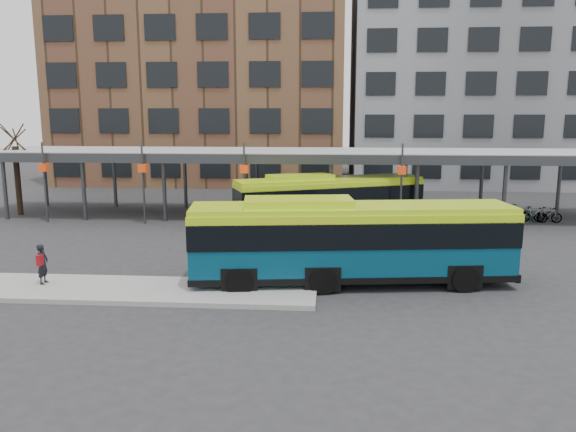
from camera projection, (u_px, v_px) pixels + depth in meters
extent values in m
plane|color=#28282B|center=(282.00, 272.00, 23.24)|extent=(120.00, 120.00, 0.00)
cube|color=gray|center=(127.00, 290.00, 20.68)|extent=(14.00, 3.00, 0.18)
cube|color=#999B9E|center=(299.00, 153.00, 35.25)|extent=(40.00, 6.00, 0.35)
cube|color=#383A3D|center=(296.00, 159.00, 32.34)|extent=(40.00, 0.15, 0.55)
cylinder|color=#383A3D|center=(5.00, 189.00, 34.49)|extent=(0.24, 0.24, 3.80)
cylinder|color=#383A3D|center=(45.00, 179.00, 39.39)|extent=(0.24, 0.24, 3.80)
cylinder|color=#383A3D|center=(84.00, 189.00, 34.13)|extent=(0.24, 0.24, 3.80)
cylinder|color=#383A3D|center=(115.00, 180.00, 39.03)|extent=(0.24, 0.24, 3.80)
cylinder|color=#383A3D|center=(164.00, 190.00, 33.77)|extent=(0.24, 0.24, 3.80)
cylinder|color=#383A3D|center=(185.00, 180.00, 38.67)|extent=(0.24, 0.24, 3.80)
cylinder|color=#383A3D|center=(247.00, 191.00, 33.40)|extent=(0.24, 0.24, 3.80)
cylinder|color=#383A3D|center=(257.00, 181.00, 38.31)|extent=(0.24, 0.24, 3.80)
cylinder|color=#383A3D|center=(331.00, 192.00, 33.04)|extent=(0.24, 0.24, 3.80)
cylinder|color=#383A3D|center=(331.00, 182.00, 37.95)|extent=(0.24, 0.24, 3.80)
cylinder|color=#383A3D|center=(416.00, 193.00, 32.68)|extent=(0.24, 0.24, 3.80)
cylinder|color=#383A3D|center=(405.00, 182.00, 37.58)|extent=(0.24, 0.24, 3.80)
cylinder|color=#383A3D|center=(504.00, 194.00, 32.32)|extent=(0.24, 0.24, 3.80)
cylinder|color=#383A3D|center=(481.00, 183.00, 37.22)|extent=(0.24, 0.24, 3.80)
cylinder|color=#383A3D|center=(559.00, 184.00, 36.86)|extent=(0.24, 0.24, 3.80)
cylinder|color=#383A3D|center=(45.00, 183.00, 33.40)|extent=(0.12, 0.12, 4.80)
cube|color=red|center=(44.00, 168.00, 33.23)|extent=(0.45, 0.45, 0.45)
cylinder|color=#383A3D|center=(143.00, 184.00, 32.96)|extent=(0.12, 0.12, 4.80)
cube|color=red|center=(143.00, 168.00, 32.80)|extent=(0.45, 0.45, 0.45)
cylinder|color=#383A3D|center=(244.00, 184.00, 32.53)|extent=(0.12, 0.12, 4.80)
cube|color=red|center=(244.00, 169.00, 32.36)|extent=(0.45, 0.45, 0.45)
cylinder|color=#383A3D|center=(401.00, 186.00, 31.88)|extent=(0.12, 0.12, 4.80)
cube|color=red|center=(402.00, 170.00, 31.71)|extent=(0.45, 0.45, 0.45)
cylinder|color=black|center=(18.00, 181.00, 35.90)|extent=(0.36, 0.36, 4.40)
cylinder|color=black|center=(16.00, 140.00, 35.42)|extent=(0.08, 1.63, 1.59)
cylinder|color=black|center=(15.00, 140.00, 35.53)|extent=(1.63, 0.13, 1.59)
cylinder|color=black|center=(13.00, 140.00, 35.43)|extent=(0.15, 1.63, 1.59)
cylinder|color=black|center=(13.00, 140.00, 35.33)|extent=(1.63, 0.10, 1.59)
cube|color=brown|center=(205.00, 64.00, 53.32)|extent=(26.00, 14.00, 22.00)
cube|color=slate|center=(484.00, 74.00, 51.63)|extent=(24.00, 14.00, 20.00)
cube|color=#073C56|center=(351.00, 243.00, 21.44)|extent=(12.35, 4.01, 2.53)
cube|color=black|center=(351.00, 230.00, 21.35)|extent=(12.41, 4.08, 0.96)
cube|color=#B0D716|center=(352.00, 208.00, 21.19)|extent=(12.34, 3.91, 0.20)
cube|color=#B0D716|center=(299.00, 203.00, 21.06)|extent=(4.24, 2.31, 0.35)
cube|color=black|center=(350.00, 272.00, 21.65)|extent=(12.42, 4.08, 0.24)
cylinder|color=black|center=(465.00, 279.00, 20.64)|extent=(1.04, 0.43, 1.01)
cylinder|color=black|center=(443.00, 261.00, 23.06)|extent=(1.04, 0.43, 1.01)
cylinder|color=black|center=(323.00, 281.00, 20.38)|extent=(1.04, 0.43, 1.01)
cylinder|color=black|center=(316.00, 263.00, 22.80)|extent=(1.04, 0.43, 1.01)
cylinder|color=black|center=(239.00, 282.00, 20.22)|extent=(1.04, 0.43, 1.01)
cylinder|color=black|center=(241.00, 264.00, 22.65)|extent=(1.04, 0.43, 1.01)
cube|color=#073C56|center=(330.00, 201.00, 32.63)|extent=(11.02, 6.31, 2.29)
cube|color=black|center=(330.00, 193.00, 32.55)|extent=(11.08, 6.37, 0.87)
cube|color=#B0D716|center=(330.00, 180.00, 32.41)|extent=(10.98, 6.22, 0.18)
cube|color=#B0D716|center=(300.00, 178.00, 31.81)|extent=(4.01, 2.92, 0.32)
cube|color=black|center=(329.00, 218.00, 32.82)|extent=(11.09, 6.38, 0.22)
cylinder|color=black|center=(394.00, 217.00, 32.90)|extent=(0.95, 0.60, 0.91)
cylinder|color=black|center=(377.00, 211.00, 34.98)|extent=(0.95, 0.60, 0.91)
cylinder|color=black|center=(319.00, 222.00, 31.44)|extent=(0.95, 0.60, 0.91)
cylinder|color=black|center=(305.00, 215.00, 33.52)|extent=(0.95, 0.60, 0.91)
cylinder|color=black|center=(272.00, 225.00, 30.59)|extent=(0.95, 0.60, 0.91)
cylinder|color=black|center=(261.00, 218.00, 32.68)|extent=(0.95, 0.60, 0.91)
imported|color=black|center=(43.00, 264.00, 21.03)|extent=(0.37, 0.55, 1.51)
cube|color=maroon|center=(40.00, 260.00, 20.81)|extent=(0.16, 0.28, 0.40)
imported|color=slate|center=(477.00, 215.00, 33.86)|extent=(1.70, 0.67, 0.88)
imported|color=slate|center=(488.00, 214.00, 33.94)|extent=(1.64, 0.80, 0.95)
imported|color=slate|center=(501.00, 214.00, 33.96)|extent=(1.67, 0.67, 0.86)
imported|color=slate|center=(509.00, 212.00, 34.26)|extent=(1.82, 0.97, 1.05)
imported|color=slate|center=(520.00, 213.00, 34.27)|extent=(1.74, 0.85, 0.87)
imported|color=slate|center=(534.00, 215.00, 33.67)|extent=(1.66, 0.85, 0.96)
imported|color=slate|center=(544.00, 215.00, 33.81)|extent=(1.77, 0.97, 0.88)
imported|color=slate|center=(548.00, 215.00, 33.57)|extent=(1.63, 0.69, 0.95)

